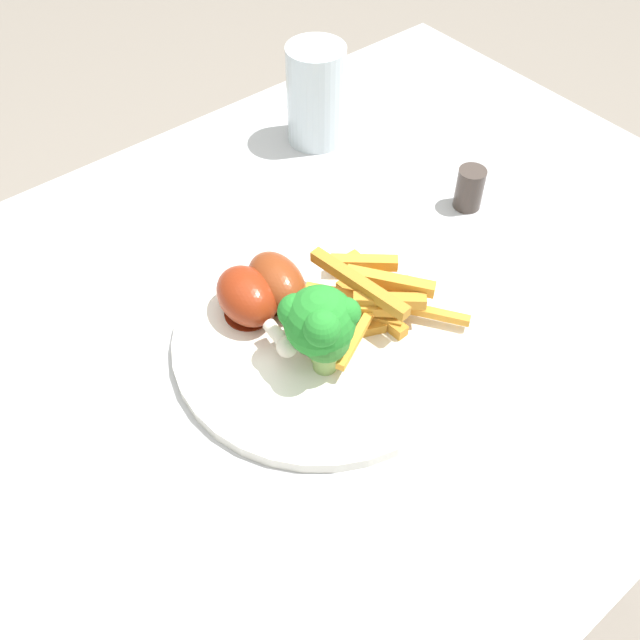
{
  "coord_description": "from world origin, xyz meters",
  "views": [
    {
      "loc": [
        0.21,
        0.35,
        1.22
      ],
      "look_at": [
        -0.05,
        0.03,
        0.75
      ],
      "focal_mm": 39.56,
      "sensor_mm": 36.0,
      "label": 1
    }
  ],
  "objects_px": {
    "broccoli_floret_middle": "(324,338)",
    "chicken_drumstick_near": "(249,299)",
    "dining_table": "(263,417)",
    "water_glass": "(316,95)",
    "chicken_drumstick_far": "(279,286)",
    "carrot_fries_pile": "(369,297)",
    "dinner_plate": "(320,339)",
    "broccoli_floret_front": "(319,321)",
    "pepper_shaker": "(470,188)"
  },
  "relations": [
    {
      "from": "broccoli_floret_front",
      "to": "chicken_drumstick_far",
      "type": "distance_m",
      "value": 0.08
    },
    {
      "from": "dinner_plate",
      "to": "chicken_drumstick_far",
      "type": "relative_size",
      "value": 2.22
    },
    {
      "from": "dinner_plate",
      "to": "pepper_shaker",
      "type": "xyz_separation_m",
      "value": [
        -0.25,
        -0.05,
        0.02
      ]
    },
    {
      "from": "dining_table",
      "to": "broccoli_floret_front",
      "type": "distance_m",
      "value": 0.19
    },
    {
      "from": "carrot_fries_pile",
      "to": "pepper_shaker",
      "type": "height_order",
      "value": "carrot_fries_pile"
    },
    {
      "from": "broccoli_floret_front",
      "to": "broccoli_floret_middle",
      "type": "height_order",
      "value": "broccoli_floret_front"
    },
    {
      "from": "dining_table",
      "to": "water_glass",
      "type": "relative_size",
      "value": 9.49
    },
    {
      "from": "pepper_shaker",
      "to": "carrot_fries_pile",
      "type": "bearing_deg",
      "value": 15.93
    },
    {
      "from": "dining_table",
      "to": "dinner_plate",
      "type": "bearing_deg",
      "value": 147.17
    },
    {
      "from": "dining_table",
      "to": "water_glass",
      "type": "height_order",
      "value": "water_glass"
    },
    {
      "from": "broccoli_floret_middle",
      "to": "chicken_drumstick_near",
      "type": "height_order",
      "value": "broccoli_floret_middle"
    },
    {
      "from": "chicken_drumstick_near",
      "to": "pepper_shaker",
      "type": "xyz_separation_m",
      "value": [
        -0.28,
        0.01,
        -0.01
      ]
    },
    {
      "from": "carrot_fries_pile",
      "to": "chicken_drumstick_far",
      "type": "bearing_deg",
      "value": -46.17
    },
    {
      "from": "broccoli_floret_front",
      "to": "carrot_fries_pile",
      "type": "xyz_separation_m",
      "value": [
        -0.07,
        -0.02,
        -0.03
      ]
    },
    {
      "from": "dining_table",
      "to": "chicken_drumstick_far",
      "type": "xyz_separation_m",
      "value": [
        -0.05,
        -0.02,
        0.15
      ]
    },
    {
      "from": "dinner_plate",
      "to": "chicken_drumstick_near",
      "type": "xyz_separation_m",
      "value": [
        0.04,
        -0.06,
        0.03
      ]
    },
    {
      "from": "dining_table",
      "to": "dinner_plate",
      "type": "distance_m",
      "value": 0.13
    },
    {
      "from": "pepper_shaker",
      "to": "water_glass",
      "type": "bearing_deg",
      "value": -76.38
    },
    {
      "from": "dining_table",
      "to": "dinner_plate",
      "type": "height_order",
      "value": "dinner_plate"
    },
    {
      "from": "dinner_plate",
      "to": "carrot_fries_pile",
      "type": "xyz_separation_m",
      "value": [
        -0.05,
        0.01,
        0.02
      ]
    },
    {
      "from": "dining_table",
      "to": "chicken_drumstick_near",
      "type": "xyz_separation_m",
      "value": [
        -0.01,
        -0.03,
        0.15
      ]
    },
    {
      "from": "carrot_fries_pile",
      "to": "water_glass",
      "type": "height_order",
      "value": "water_glass"
    },
    {
      "from": "chicken_drumstick_near",
      "to": "pepper_shaker",
      "type": "distance_m",
      "value": 0.28
    },
    {
      "from": "dining_table",
      "to": "chicken_drumstick_far",
      "type": "bearing_deg",
      "value": -154.14
    },
    {
      "from": "broccoli_floret_front",
      "to": "carrot_fries_pile",
      "type": "height_order",
      "value": "broccoli_floret_front"
    },
    {
      "from": "dinner_plate",
      "to": "chicken_drumstick_far",
      "type": "height_order",
      "value": "chicken_drumstick_far"
    },
    {
      "from": "broccoli_floret_middle",
      "to": "water_glass",
      "type": "bearing_deg",
      "value": -127.83
    },
    {
      "from": "dining_table",
      "to": "chicken_drumstick_near",
      "type": "height_order",
      "value": "chicken_drumstick_near"
    },
    {
      "from": "broccoli_floret_middle",
      "to": "carrot_fries_pile",
      "type": "relative_size",
      "value": 0.44
    },
    {
      "from": "broccoli_floret_middle",
      "to": "water_glass",
      "type": "distance_m",
      "value": 0.35
    },
    {
      "from": "broccoli_floret_front",
      "to": "carrot_fries_pile",
      "type": "distance_m",
      "value": 0.08
    },
    {
      "from": "carrot_fries_pile",
      "to": "chicken_drumstick_far",
      "type": "height_order",
      "value": "chicken_drumstick_far"
    },
    {
      "from": "dinner_plate",
      "to": "broccoli_floret_front",
      "type": "relative_size",
      "value": 3.29
    },
    {
      "from": "chicken_drumstick_far",
      "to": "water_glass",
      "type": "xyz_separation_m",
      "value": [
        -0.2,
        -0.2,
        0.02
      ]
    },
    {
      "from": "dinner_plate",
      "to": "water_glass",
      "type": "distance_m",
      "value": 0.32
    },
    {
      "from": "dinner_plate",
      "to": "dining_table",
      "type": "bearing_deg",
      "value": -32.83
    },
    {
      "from": "carrot_fries_pile",
      "to": "pepper_shaker",
      "type": "relative_size",
      "value": 2.96
    },
    {
      "from": "dinner_plate",
      "to": "chicken_drumstick_near",
      "type": "distance_m",
      "value": 0.07
    },
    {
      "from": "chicken_drumstick_near",
      "to": "water_glass",
      "type": "distance_m",
      "value": 0.3
    },
    {
      "from": "broccoli_floret_front",
      "to": "water_glass",
      "type": "relative_size",
      "value": 0.7
    },
    {
      "from": "water_glass",
      "to": "broccoli_floret_front",
      "type": "bearing_deg",
      "value": 51.52
    },
    {
      "from": "chicken_drumstick_near",
      "to": "chicken_drumstick_far",
      "type": "relative_size",
      "value": 0.95
    },
    {
      "from": "dinner_plate",
      "to": "carrot_fries_pile",
      "type": "distance_m",
      "value": 0.06
    },
    {
      "from": "dining_table",
      "to": "water_glass",
      "type": "bearing_deg",
      "value": -138.59
    },
    {
      "from": "dinner_plate",
      "to": "broccoli_floret_middle",
      "type": "xyz_separation_m",
      "value": [
        0.02,
        0.03,
        0.04
      ]
    },
    {
      "from": "broccoli_floret_middle",
      "to": "chicken_drumstick_near",
      "type": "distance_m",
      "value": 0.09
    },
    {
      "from": "dinner_plate",
      "to": "broccoli_floret_middle",
      "type": "bearing_deg",
      "value": 56.09
    },
    {
      "from": "broccoli_floret_front",
      "to": "chicken_drumstick_far",
      "type": "relative_size",
      "value": 0.68
    },
    {
      "from": "water_glass",
      "to": "dining_table",
      "type": "bearing_deg",
      "value": 41.41
    },
    {
      "from": "dining_table",
      "to": "carrot_fries_pile",
      "type": "relative_size",
      "value": 7.96
    }
  ]
}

